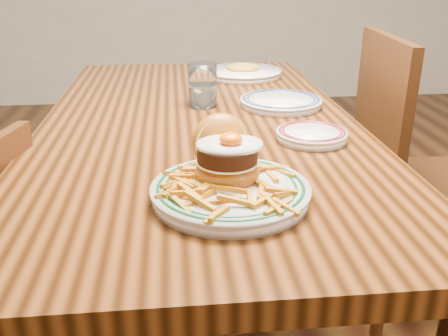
{
  "coord_description": "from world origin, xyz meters",
  "views": [
    {
      "loc": [
        -0.07,
        -1.32,
        1.15
      ],
      "look_at": [
        0.02,
        -0.5,
        0.81
      ],
      "focal_mm": 40.0,
      "sensor_mm": 36.0,
      "label": 1
    }
  ],
  "objects": [
    {
      "name": "side_plate",
      "position": [
        0.26,
        -0.2,
        0.77
      ],
      "size": [
        0.17,
        0.17,
        0.03
      ],
      "rotation": [
        0.0,
        0.0,
        0.18
      ],
      "color": "silver",
      "rests_on": "table"
    },
    {
      "name": "far_plate",
      "position": [
        0.19,
        0.52,
        0.77
      ],
      "size": [
        0.28,
        0.28,
        0.05
      ],
      "rotation": [
        0.0,
        0.0,
        0.21
      ],
      "color": "silver",
      "rests_on": "table"
    },
    {
      "name": "main_plate",
      "position": [
        0.03,
        -0.49,
        0.79
      ],
      "size": [
        0.29,
        0.3,
        0.14
      ],
      "rotation": [
        0.0,
        0.0,
        0.06
      ],
      "color": "silver",
      "rests_on": "table"
    },
    {
      "name": "chair_right",
      "position": [
        0.7,
        0.12,
        0.51
      ],
      "size": [
        0.48,
        0.48,
        0.95
      ],
      "rotation": [
        0.0,
        0.0,
        3.06
      ],
      "color": "#3B1D0C",
      "rests_on": "floor"
    },
    {
      "name": "water_glass",
      "position": [
        0.02,
        0.13,
        0.81
      ],
      "size": [
        0.08,
        0.08,
        0.13
      ],
      "color": "white",
      "rests_on": "table"
    },
    {
      "name": "table",
      "position": [
        0.0,
        0.0,
        0.66
      ],
      "size": [
        0.85,
        1.6,
        0.75
      ],
      "color": "black",
      "rests_on": "floor"
    },
    {
      "name": "rear_plate",
      "position": [
        0.25,
        0.1,
        0.77
      ],
      "size": [
        0.24,
        0.24,
        0.03
      ],
      "rotation": [
        0.0,
        0.0,
        0.09
      ],
      "color": "silver",
      "rests_on": "table"
    },
    {
      "name": "floor",
      "position": [
        0.0,
        0.0,
        0.0
      ],
      "size": [
        6.0,
        6.0,
        0.0
      ],
      "primitive_type": "plane",
      "color": "black",
      "rests_on": "ground"
    }
  ]
}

